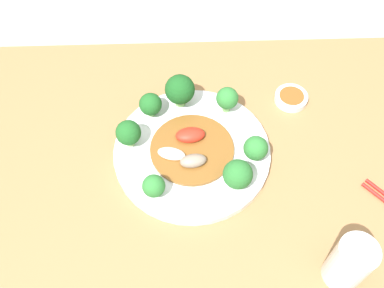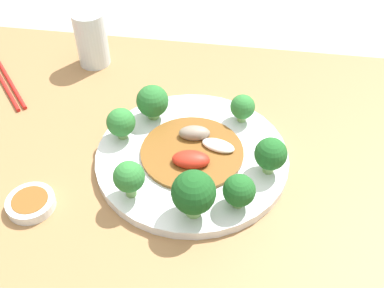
{
  "view_description": "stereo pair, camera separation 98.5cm",
  "coord_description": "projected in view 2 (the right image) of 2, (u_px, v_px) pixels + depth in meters",
  "views": [
    {
      "loc": [
        -0.04,
        -0.45,
        1.46
      ],
      "look_at": [
        -0.03,
        0.02,
        0.76
      ],
      "focal_mm": 42.0,
      "sensor_mm": 36.0,
      "label": 1
    },
    {
      "loc": [
        -0.11,
        0.51,
        1.23
      ],
      "look_at": [
        -0.03,
        0.02,
        0.76
      ],
      "focal_mm": 42.0,
      "sensor_mm": 36.0,
      "label": 2
    }
  ],
  "objects": [
    {
      "name": "broccoli_northwest",
      "position": [
        239.0,
        191.0,
        0.61
      ],
      "size": [
        0.05,
        0.05,
        0.05
      ],
      "color": "#7AAD5B",
      "rests_on": "plate"
    },
    {
      "name": "stirfry_center",
      "position": [
        194.0,
        150.0,
        0.7
      ],
      "size": [
        0.16,
        0.16,
        0.02
      ],
      "color": "brown",
      "rests_on": "plate"
    },
    {
      "name": "broccoli_north",
      "position": [
        194.0,
        193.0,
        0.59
      ],
      "size": [
        0.06,
        0.06,
        0.07
      ],
      "color": "#7AAD5B",
      "rests_on": "plate"
    },
    {
      "name": "broccoli_southeast",
      "position": [
        153.0,
        101.0,
        0.74
      ],
      "size": [
        0.05,
        0.05,
        0.06
      ],
      "color": "#7AAD5B",
      "rests_on": "plate"
    },
    {
      "name": "chopsticks",
      "position": [
        4.0,
        77.0,
        0.87
      ],
      "size": [
        0.17,
        0.19,
        0.01
      ],
      "color": "red",
      "rests_on": "table"
    },
    {
      "name": "drinking_glass",
      "position": [
        91.0,
        39.0,
        0.87
      ],
      "size": [
        0.06,
        0.06,
        0.11
      ],
      "color": "silver",
      "rests_on": "table"
    },
    {
      "name": "plate",
      "position": [
        192.0,
        157.0,
        0.7
      ],
      "size": [
        0.3,
        0.3,
        0.02
      ],
      "color": "silver",
      "rests_on": "table"
    },
    {
      "name": "broccoli_southwest",
      "position": [
        243.0,
        107.0,
        0.74
      ],
      "size": [
        0.04,
        0.04,
        0.05
      ],
      "color": "#89B76B",
      "rests_on": "plate"
    },
    {
      "name": "broccoli_west",
      "position": [
        271.0,
        154.0,
        0.65
      ],
      "size": [
        0.05,
        0.05,
        0.06
      ],
      "color": "#89B76B",
      "rests_on": "plate"
    },
    {
      "name": "table",
      "position": [
        181.0,
        267.0,
        0.98
      ],
      "size": [
        1.02,
        0.66,
        0.72
      ],
      "color": "olive",
      "rests_on": "ground_plane"
    },
    {
      "name": "broccoli_northeast",
      "position": [
        129.0,
        177.0,
        0.62
      ],
      "size": [
        0.04,
        0.04,
        0.06
      ],
      "color": "#70A356",
      "rests_on": "plate"
    },
    {
      "name": "broccoli_east",
      "position": [
        121.0,
        123.0,
        0.7
      ],
      "size": [
        0.05,
        0.05,
        0.05
      ],
      "color": "#7AAD5B",
      "rests_on": "plate"
    },
    {
      "name": "sauce_dish",
      "position": [
        31.0,
        203.0,
        0.64
      ],
      "size": [
        0.07,
        0.07,
        0.02
      ],
      "color": "silver",
      "rests_on": "table"
    }
  ]
}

